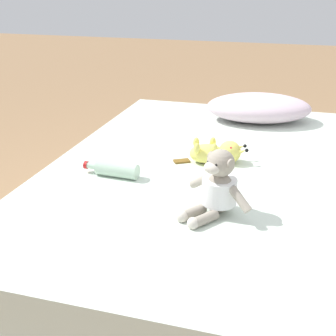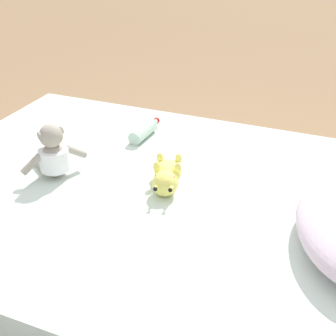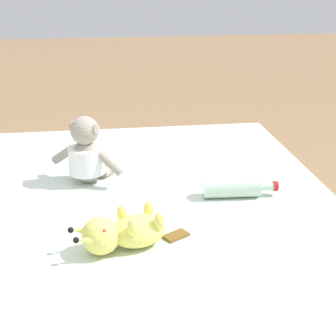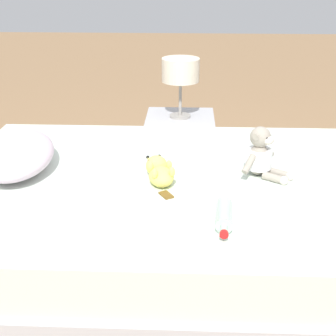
# 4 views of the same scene
# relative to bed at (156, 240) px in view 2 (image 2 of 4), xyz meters

# --- Properties ---
(ground_plane) EXTENTS (16.00, 16.00, 0.00)m
(ground_plane) POSITION_rel_bed_xyz_m (0.00, 0.00, -0.25)
(ground_plane) COLOR #93704C
(bed) EXTENTS (1.52, 2.09, 0.51)m
(bed) POSITION_rel_bed_xyz_m (0.00, 0.00, 0.00)
(bed) COLOR #B2B2B7
(bed) RESTS_ON ground_plane
(plush_monkey) EXTENTS (0.25, 0.25, 0.24)m
(plush_monkey) POSITION_rel_bed_xyz_m (0.05, -0.43, 0.36)
(plush_monkey) COLOR #9E9384
(plush_monkey) RESTS_ON bed
(plush_yellow_creature) EXTENTS (0.33, 0.16, 0.10)m
(plush_yellow_creature) POSITION_rel_bed_xyz_m (-0.04, 0.04, 0.31)
(plush_yellow_creature) COLOR #EAE066
(plush_yellow_creature) RESTS_ON bed
(glass_bottle) EXTENTS (0.24, 0.08, 0.06)m
(glass_bottle) POSITION_rel_bed_xyz_m (-0.41, -0.23, 0.29)
(glass_bottle) COLOR #B2D1B7
(glass_bottle) RESTS_ON bed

